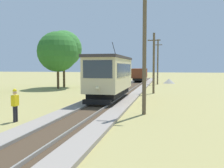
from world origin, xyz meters
TOP-DOWN VIEW (x-y plane):
  - red_tram at (0.00, 19.64)m, footprint 2.60×8.54m
  - freight_car at (0.00, 43.96)m, footprint 2.40×5.20m
  - utility_pole_near_tram at (3.33, 14.32)m, footprint 1.40×0.36m
  - utility_pole_mid at (3.33, 26.48)m, footprint 1.40×0.43m
  - utility_pole_far at (3.33, 40.62)m, footprint 1.40×0.41m
  - gravel_pile at (5.25, 43.67)m, footprint 2.05×2.05m
  - track_worker at (-3.18, 10.80)m, footprint 0.24×0.38m
  - tree_left_near at (-9.51, 29.80)m, footprint 5.38×5.38m
  - tree_left_far at (-9.65, 32.10)m, footprint 5.18×5.18m

SIDE VIEW (x-z plane):
  - gravel_pile at x=5.25m, z-range 0.00..0.84m
  - track_worker at x=-3.18m, z-range 0.09..1.88m
  - freight_car at x=0.00m, z-range 0.40..2.71m
  - red_tram at x=0.00m, z-range -0.20..4.59m
  - utility_pole_mid at x=3.33m, z-range 0.10..6.71m
  - utility_pole_far at x=3.33m, z-range 0.10..7.55m
  - utility_pole_near_tram at x=3.33m, z-range 0.10..8.25m
  - tree_left_near at x=-9.51m, z-range 1.12..8.76m
  - tree_left_far at x=-9.65m, z-range 1.45..9.55m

